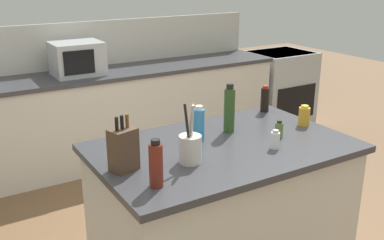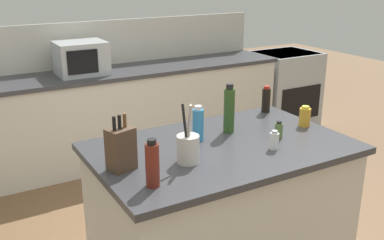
# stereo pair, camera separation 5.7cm
# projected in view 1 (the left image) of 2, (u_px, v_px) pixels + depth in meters

# --- Properties ---
(back_counter_run) EXTENTS (3.39, 0.66, 0.94)m
(back_counter_run) POSITION_uv_depth(u_px,v_px,m) (125.00, 113.00, 4.68)
(back_counter_run) COLOR beige
(back_counter_run) RESTS_ON ground_plane
(wall_backsplash) EXTENTS (3.35, 0.03, 0.46)m
(wall_backsplash) POSITION_uv_depth(u_px,v_px,m) (110.00, 42.00, 4.71)
(wall_backsplash) COLOR beige
(wall_backsplash) RESTS_ON back_counter_run
(kitchen_island) EXTENTS (1.49, 0.94, 0.94)m
(kitchen_island) POSITION_uv_depth(u_px,v_px,m) (221.00, 215.00, 2.75)
(kitchen_island) COLOR beige
(kitchen_island) RESTS_ON ground_plane
(range_oven) EXTENTS (0.76, 0.65, 0.92)m
(range_oven) POSITION_uv_depth(u_px,v_px,m) (279.00, 87.00, 5.72)
(range_oven) COLOR #ADB2B7
(range_oven) RESTS_ON ground_plane
(microwave) EXTENTS (0.46, 0.39, 0.31)m
(microwave) POSITION_uv_depth(u_px,v_px,m) (77.00, 59.00, 4.26)
(microwave) COLOR #ADB2B7
(microwave) RESTS_ON back_counter_run
(knife_block) EXTENTS (0.15, 0.13, 0.29)m
(knife_block) POSITION_uv_depth(u_px,v_px,m) (123.00, 149.00, 2.25)
(knife_block) COLOR #4C3828
(knife_block) RESTS_ON kitchen_island
(utensil_crock) EXTENTS (0.12, 0.12, 0.32)m
(utensil_crock) POSITION_uv_depth(u_px,v_px,m) (190.00, 148.00, 2.34)
(utensil_crock) COLOR beige
(utensil_crock) RESTS_ON kitchen_island
(olive_oil_bottle) EXTENTS (0.07, 0.07, 0.31)m
(olive_oil_bottle) POSITION_uv_depth(u_px,v_px,m) (229.00, 109.00, 2.76)
(olive_oil_bottle) COLOR #2D4C1E
(olive_oil_bottle) RESTS_ON kitchen_island
(dish_soap_bottle) EXTENTS (0.07, 0.07, 0.22)m
(dish_soap_bottle) POSITION_uv_depth(u_px,v_px,m) (199.00, 124.00, 2.64)
(dish_soap_bottle) COLOR #3384BC
(dish_soap_bottle) RESTS_ON kitchen_island
(salt_shaker) EXTENTS (0.05, 0.05, 0.11)m
(salt_shaker) POSITION_uv_depth(u_px,v_px,m) (275.00, 140.00, 2.54)
(salt_shaker) COLOR silver
(salt_shaker) RESTS_ON kitchen_island
(spice_jar_oregano) EXTENTS (0.05, 0.05, 0.11)m
(spice_jar_oregano) POSITION_uv_depth(u_px,v_px,m) (279.00, 129.00, 2.70)
(spice_jar_oregano) COLOR #567038
(spice_jar_oregano) RESTS_ON kitchen_island
(vinegar_bottle) EXTENTS (0.07, 0.07, 0.24)m
(vinegar_bottle) POSITION_uv_depth(u_px,v_px,m) (156.00, 165.00, 2.07)
(vinegar_bottle) COLOR maroon
(vinegar_bottle) RESTS_ON kitchen_island
(honey_jar) EXTENTS (0.07, 0.07, 0.13)m
(honey_jar) POSITION_uv_depth(u_px,v_px,m) (304.00, 116.00, 2.91)
(honey_jar) COLOR gold
(honey_jar) RESTS_ON kitchen_island
(soy_sauce_bottle) EXTENTS (0.06, 0.06, 0.19)m
(soy_sauce_bottle) POSITION_uv_depth(u_px,v_px,m) (265.00, 99.00, 3.18)
(soy_sauce_bottle) COLOR black
(soy_sauce_bottle) RESTS_ON kitchen_island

